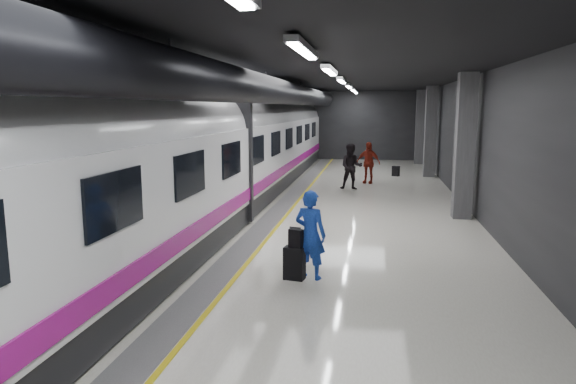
{
  "coord_description": "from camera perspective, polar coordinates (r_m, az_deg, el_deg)",
  "views": [
    {
      "loc": [
        1.77,
        -14.57,
        3.45
      ],
      "look_at": [
        -0.25,
        -2.48,
        1.42
      ],
      "focal_mm": 32.0,
      "sensor_mm": 36.0,
      "label": 1
    }
  ],
  "objects": [
    {
      "name": "traveler_main",
      "position": [
        10.39,
        2.49,
        -4.75
      ],
      "size": [
        0.77,
        0.62,
        1.82
      ],
      "primitive_type": "imported",
      "rotation": [
        0.0,
        0.0,
        2.83
      ],
      "color": "blue",
      "rests_on": "ground"
    },
    {
      "name": "traveler_far_b",
      "position": [
        23.81,
        8.9,
        3.24
      ],
      "size": [
        1.19,
        0.76,
        1.89
      ],
      "primitive_type": "imported",
      "rotation": [
        0.0,
        0.0,
        -0.29
      ],
      "color": "maroon",
      "rests_on": "ground"
    },
    {
      "name": "suitcase_main",
      "position": [
        10.47,
        0.72,
        -7.91
      ],
      "size": [
        0.45,
        0.32,
        0.67
      ],
      "primitive_type": "cube",
      "rotation": [
        0.0,
        0.0,
        -0.17
      ],
      "color": "black",
      "rests_on": "ground"
    },
    {
      "name": "shoulder_bag",
      "position": [
        10.31,
        0.88,
        -5.17
      ],
      "size": [
        0.31,
        0.23,
        0.37
      ],
      "primitive_type": "cube",
      "rotation": [
        0.0,
        0.0,
        -0.35
      ],
      "color": "black",
      "rests_on": "suitcase_main"
    },
    {
      "name": "train",
      "position": [
        15.47,
        -9.51,
        4.14
      ],
      "size": [
        3.05,
        38.0,
        4.05
      ],
      "color": "black",
      "rests_on": "ground"
    },
    {
      "name": "platform_hall",
      "position": [
        15.66,
        1.96,
        9.7
      ],
      "size": [
        10.02,
        40.02,
        4.51
      ],
      "color": "black",
      "rests_on": "ground"
    },
    {
      "name": "suitcase_far",
      "position": [
        26.61,
        11.88,
        2.29
      ],
      "size": [
        0.41,
        0.35,
        0.51
      ],
      "primitive_type": "cube",
      "rotation": [
        0.0,
        0.0,
        -0.41
      ],
      "color": "black",
      "rests_on": "ground"
    },
    {
      "name": "traveler_far_a",
      "position": [
        21.86,
        7.05,
        2.82
      ],
      "size": [
        0.95,
        0.74,
        1.95
      ],
      "primitive_type": "imported",
      "rotation": [
        0.0,
        0.0,
        0.0
      ],
      "color": "black",
      "rests_on": "ground"
    },
    {
      "name": "ground",
      "position": [
        15.07,
        2.49,
        -3.85
      ],
      "size": [
        40.0,
        40.0,
        0.0
      ],
      "primitive_type": "plane",
      "color": "white",
      "rests_on": "ground"
    }
  ]
}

